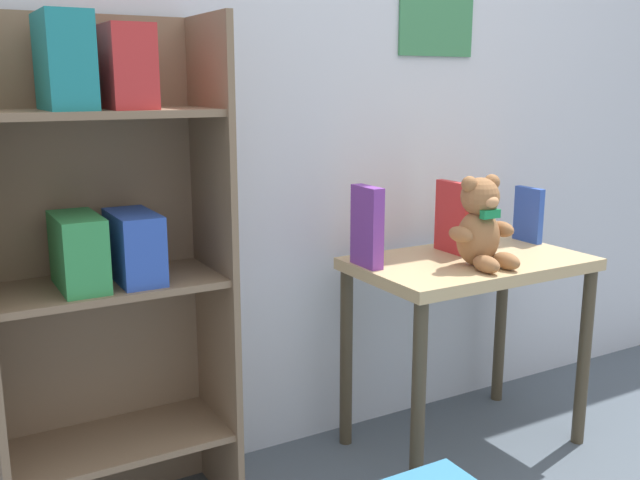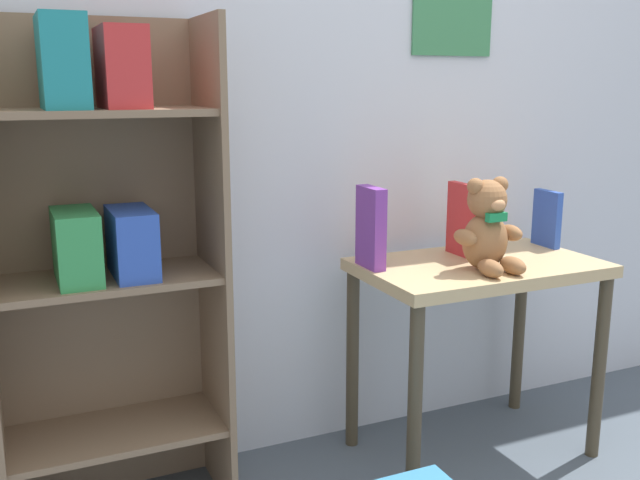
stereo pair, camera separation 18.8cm
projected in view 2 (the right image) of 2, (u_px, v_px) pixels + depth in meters
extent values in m
cube|color=silver|center=(344.00, 48.00, 2.16)|extent=(4.80, 0.06, 2.50)
cube|color=#3D8451|center=(453.00, 11.00, 2.25)|extent=(0.29, 0.01, 0.27)
cube|color=#7F664C|center=(213.00, 268.00, 1.92)|extent=(0.02, 0.30, 1.31)
cube|color=#7F664C|center=(99.00, 267.00, 1.93)|extent=(0.58, 0.02, 1.31)
cube|color=#7F664C|center=(116.00, 432.00, 1.90)|extent=(0.54, 0.28, 0.02)
cube|color=#7F664C|center=(106.00, 280.00, 1.81)|extent=(0.54, 0.28, 0.02)
cube|color=#7F664C|center=(95.00, 112.00, 1.72)|extent=(0.54, 0.28, 0.02)
cube|color=teal|center=(62.00, 62.00, 1.65)|extent=(0.10, 0.21, 0.22)
cube|color=red|center=(122.00, 68.00, 1.71)|extent=(0.10, 0.21, 0.19)
cube|color=#33934C|center=(76.00, 246.00, 1.75)|extent=(0.10, 0.21, 0.18)
cube|color=#2D51B7|center=(132.00, 243.00, 1.80)|extent=(0.10, 0.21, 0.17)
cube|color=tan|center=(479.00, 268.00, 2.15)|extent=(0.72, 0.43, 0.04)
cylinder|color=#453A29|center=(415.00, 407.00, 1.92)|extent=(0.04, 0.04, 0.58)
cylinder|color=#453A29|center=(599.00, 368.00, 2.18)|extent=(0.04, 0.04, 0.58)
cylinder|color=#453A29|center=(352.00, 359.00, 2.25)|extent=(0.04, 0.04, 0.58)
cylinder|color=#453A29|center=(519.00, 330.00, 2.51)|extent=(0.04, 0.04, 0.58)
ellipsoid|color=#99663D|center=(485.00, 241.00, 2.05)|extent=(0.14, 0.11, 0.16)
sphere|color=#99663D|center=(487.00, 199.00, 2.02)|extent=(0.11, 0.11, 0.11)
sphere|color=#99663D|center=(475.00, 186.00, 2.00)|extent=(0.05, 0.05, 0.05)
sphere|color=#99663D|center=(500.00, 185.00, 2.03)|extent=(0.05, 0.05, 0.05)
ellipsoid|color=tan|center=(498.00, 205.00, 1.98)|extent=(0.05, 0.03, 0.03)
ellipsoid|color=#99663D|center=(465.00, 237.00, 2.00)|extent=(0.05, 0.09, 0.05)
ellipsoid|color=#99663D|center=(511.00, 233.00, 2.06)|extent=(0.05, 0.09, 0.05)
ellipsoid|color=#99663D|center=(490.00, 268.00, 1.97)|extent=(0.05, 0.10, 0.05)
ellipsoid|color=#99663D|center=(513.00, 266.00, 2.00)|extent=(0.05, 0.10, 0.05)
cube|color=#198E4C|center=(496.00, 217.00, 1.99)|extent=(0.06, 0.02, 0.02)
cube|color=purple|center=(371.00, 228.00, 2.06)|extent=(0.04, 0.12, 0.24)
cube|color=red|center=(463.00, 220.00, 2.20)|extent=(0.03, 0.14, 0.23)
cube|color=#2D51B7|center=(547.00, 219.00, 2.33)|extent=(0.03, 0.12, 0.18)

